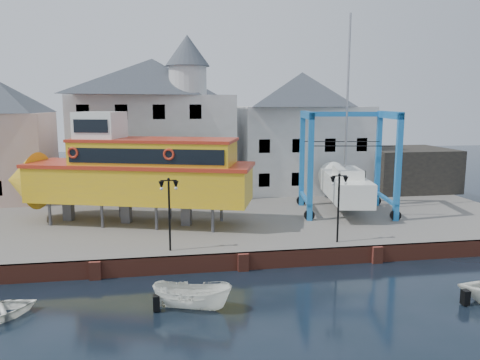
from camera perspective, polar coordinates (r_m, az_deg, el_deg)
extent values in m
plane|color=black|center=(26.78, 0.35, -10.96)|extent=(140.00, 140.00, 0.00)
cube|color=#636057|center=(37.07, -2.55, -4.40)|extent=(44.00, 22.00, 1.00)
cube|color=brown|center=(26.73, 0.31, -9.87)|extent=(44.00, 0.25, 1.00)
cube|color=brown|center=(26.48, -17.25, -10.49)|extent=(0.60, 0.36, 1.00)
cube|color=brown|center=(26.57, 0.37, -9.99)|extent=(0.60, 0.36, 1.00)
cube|color=brown|center=(28.95, 16.36, -8.73)|extent=(0.60, 0.36, 1.00)
cube|color=tan|center=(45.13, -27.11, 2.53)|extent=(8.00, 7.00, 7.50)
cube|color=beige|center=(43.43, -10.38, 4.17)|extent=(14.00, 8.00, 9.00)
pyramid|color=#30373D|center=(43.32, -10.63, 12.23)|extent=(14.00, 8.00, 3.20)
cube|color=black|center=(40.34, -18.17, -0.69)|extent=(1.00, 0.08, 1.20)
cube|color=black|center=(39.99, -13.92, -0.58)|extent=(1.00, 0.08, 1.20)
cube|color=black|center=(39.86, -9.62, -0.46)|extent=(1.00, 0.08, 1.20)
cube|color=black|center=(39.96, -5.32, -0.35)|extent=(1.00, 0.08, 1.20)
cube|color=black|center=(39.95, -18.39, 3.56)|extent=(1.00, 0.08, 1.20)
cube|color=black|center=(39.60, -14.09, 3.70)|extent=(1.00, 0.08, 1.20)
cube|color=black|center=(39.47, -9.74, 3.83)|extent=(1.00, 0.08, 1.20)
cube|color=black|center=(39.56, -5.38, 3.94)|extent=(1.00, 0.08, 1.20)
cube|color=black|center=(39.79, -18.62, 7.86)|extent=(1.00, 0.08, 1.20)
cube|color=black|center=(39.43, -14.27, 8.04)|extent=(1.00, 0.08, 1.20)
cube|color=black|center=(39.30, -9.86, 8.19)|extent=(1.00, 0.08, 1.20)
cube|color=black|center=(39.40, -5.45, 8.29)|extent=(1.00, 0.08, 1.20)
cylinder|color=beige|center=(40.96, -6.38, 11.95)|extent=(3.20, 3.20, 2.40)
cone|color=#30373D|center=(41.16, -6.44, 15.43)|extent=(3.80, 3.80, 2.60)
cube|color=beige|center=(45.93, 7.43, 3.89)|extent=(12.00, 8.00, 8.00)
pyramid|color=#30373D|center=(45.75, 7.57, 10.89)|extent=(12.00, 8.00, 3.20)
cube|color=black|center=(41.30, 2.96, 0.00)|extent=(1.00, 0.08, 1.20)
cube|color=black|center=(42.04, 6.96, 0.10)|extent=(1.00, 0.08, 1.20)
cube|color=black|center=(42.97, 10.80, 0.21)|extent=(1.00, 0.08, 1.20)
cube|color=black|center=(44.10, 14.46, 0.31)|extent=(1.00, 0.08, 1.20)
cube|color=black|center=(40.92, 3.00, 4.14)|extent=(1.00, 0.08, 1.20)
cube|color=black|center=(41.67, 7.04, 4.18)|extent=(1.00, 0.08, 1.20)
cube|color=black|center=(42.61, 10.92, 4.19)|extent=(1.00, 0.08, 1.20)
cube|color=black|center=(43.74, 14.62, 4.19)|extent=(1.00, 0.08, 1.20)
cube|color=black|center=(48.22, 19.53, 1.30)|extent=(8.00, 7.00, 4.00)
cylinder|color=black|center=(26.71, -8.60, -4.40)|extent=(0.12, 0.12, 4.00)
cube|color=black|center=(26.30, -8.70, -0.05)|extent=(0.90, 0.06, 0.06)
sphere|color=black|center=(26.29, -8.71, 0.10)|extent=(0.16, 0.16, 0.16)
cone|color=black|center=(26.34, -9.56, -0.65)|extent=(0.32, 0.32, 0.45)
sphere|color=white|center=(26.37, -9.55, -1.04)|extent=(0.18, 0.18, 0.18)
cone|color=black|center=(26.35, -7.82, -0.61)|extent=(0.32, 0.32, 0.45)
sphere|color=white|center=(26.38, -7.81, -0.99)|extent=(0.18, 0.18, 0.18)
cylinder|color=black|center=(28.62, 11.89, -3.57)|extent=(0.12, 0.12, 4.00)
cube|color=black|center=(28.24, 12.03, 0.49)|extent=(0.90, 0.06, 0.06)
sphere|color=black|center=(28.23, 12.03, 0.63)|extent=(0.16, 0.16, 0.16)
cone|color=black|center=(28.14, 11.25, -0.07)|extent=(0.32, 0.32, 0.45)
sphere|color=white|center=(28.16, 11.24, -0.43)|extent=(0.18, 0.18, 0.18)
cone|color=black|center=(28.43, 12.76, -0.03)|extent=(0.32, 0.32, 0.45)
sphere|color=white|center=(28.46, 12.75, -0.39)|extent=(0.18, 0.18, 0.18)
cylinder|color=#59595E|center=(34.62, -22.17, -3.84)|extent=(0.25, 0.25, 1.63)
cylinder|color=#59595E|center=(37.19, -19.79, -2.83)|extent=(0.25, 0.25, 1.63)
cylinder|color=#59595E|center=(32.85, -16.46, -4.21)|extent=(0.25, 0.25, 1.63)
cylinder|color=#59595E|center=(35.55, -14.39, -3.11)|extent=(0.25, 0.25, 1.63)
cylinder|color=#59595E|center=(31.45, -10.16, -4.57)|extent=(0.25, 0.25, 1.63)
cylinder|color=#59595E|center=(34.26, -8.53, -3.38)|extent=(0.25, 0.25, 1.63)
cylinder|color=#59595E|center=(30.45, -3.36, -4.89)|extent=(0.25, 0.25, 1.63)
cylinder|color=#59595E|center=(33.35, -2.27, -3.63)|extent=(0.25, 0.25, 1.63)
cube|color=#59595E|center=(35.63, -20.18, -3.36)|extent=(0.79, 0.72, 1.63)
cube|color=#59595E|center=(33.77, -13.70, -3.73)|extent=(0.79, 0.72, 1.63)
cube|color=#59595E|center=(32.39, -6.56, -4.08)|extent=(0.79, 0.72, 1.63)
cube|color=yellow|center=(32.99, -12.09, -0.42)|extent=(15.71, 8.64, 2.39)
cone|color=yellow|center=(37.01, -24.92, -0.04)|extent=(3.55, 4.66, 4.12)
cube|color=red|center=(32.80, -12.17, 1.82)|extent=(16.07, 8.91, 0.24)
cube|color=yellow|center=(32.34, -10.41, 3.13)|extent=(11.45, 6.88, 1.74)
cube|color=black|center=(30.58, -11.56, 2.84)|extent=(9.91, 3.30, 0.98)
cube|color=black|center=(34.10, -9.39, 3.56)|extent=(9.91, 3.30, 0.98)
cube|color=red|center=(32.25, -10.46, 4.83)|extent=(11.69, 7.05, 0.20)
cube|color=white|center=(33.63, -16.67, 6.29)|extent=(3.56, 3.56, 1.97)
cube|color=black|center=(32.33, -17.77, 6.28)|extent=(2.27, 0.79, 0.87)
torus|color=red|center=(32.53, -19.71, 3.15)|extent=(0.77, 0.38, 0.76)
torus|color=red|center=(29.99, -8.68, 3.12)|extent=(0.77, 0.38, 0.76)
cube|color=#0F6AAA|center=(33.28, 8.58, 1.50)|extent=(0.44, 0.44, 7.63)
cylinder|color=black|center=(33.91, 8.44, -4.26)|extent=(0.80, 0.40, 0.76)
cube|color=#0F6AAA|center=(38.27, 7.56, 2.53)|extent=(0.44, 0.44, 7.63)
cylinder|color=black|center=(38.82, 7.46, -2.50)|extent=(0.80, 0.40, 0.76)
cube|color=#0F6AAA|center=(34.66, 18.72, 1.42)|extent=(0.44, 0.44, 7.63)
cylinder|color=black|center=(35.27, 18.43, -4.11)|extent=(0.80, 0.40, 0.76)
cube|color=#0F6AAA|center=(39.47, 16.48, 2.44)|extent=(0.44, 0.44, 7.63)
cylinder|color=black|center=(40.01, 16.26, -2.45)|extent=(0.80, 0.40, 0.76)
cube|color=#0F6AAA|center=(35.50, 8.17, 7.86)|extent=(1.34, 5.43, 0.53)
cube|color=#0F6AAA|center=(36.21, 7.94, -2.23)|extent=(1.23, 5.41, 0.23)
cube|color=#0F6AAA|center=(36.80, 17.81, 7.56)|extent=(1.34, 5.43, 0.53)
cube|color=#0F6AAA|center=(37.49, 17.33, -2.17)|extent=(1.23, 5.41, 0.23)
cube|color=#0F6AAA|center=(38.50, 12.28, 7.85)|extent=(6.50, 1.54, 0.38)
cube|color=white|center=(36.57, 12.76, -0.87)|extent=(3.92, 8.49, 1.74)
cone|color=white|center=(41.26, 11.38, 0.32)|extent=(2.78, 2.16, 2.51)
cube|color=#59595E|center=(36.80, 12.69, -2.79)|extent=(0.61, 1.98, 0.76)
cube|color=white|center=(35.85, 13.01, 0.87)|extent=(2.30, 3.53, 0.65)
cylinder|color=#99999E|center=(36.55, 12.98, 9.94)|extent=(0.19, 0.19, 11.99)
cube|color=black|center=(34.23, 13.64, 4.05)|extent=(5.87, 1.17, 0.05)
cube|color=black|center=(38.05, 12.34, 4.60)|extent=(5.87, 1.17, 0.05)
imported|color=white|center=(22.28, -5.85, -15.36)|extent=(3.99, 2.60, 1.44)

